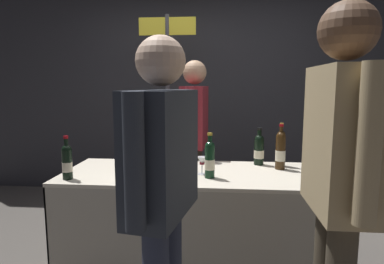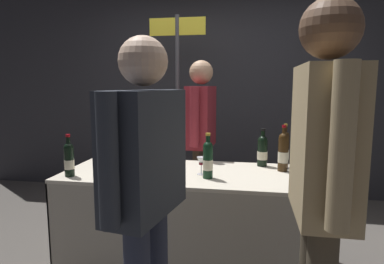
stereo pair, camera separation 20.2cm
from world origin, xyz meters
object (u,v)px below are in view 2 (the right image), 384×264
at_px(featured_wine_bottle, 312,163).
at_px(taster_foreground_right, 323,172).
at_px(vendor_presenter, 201,129).
at_px(display_bottle_0, 69,159).
at_px(wine_glass_near_vendor, 201,162).
at_px(booth_signpost, 178,89).
at_px(tasting_table, 192,201).
at_px(wine_glass_mid, 169,168).

xyz_separation_m(featured_wine_bottle, taster_foreground_right, (-0.11, -0.82, 0.15)).
bearing_deg(vendor_presenter, taster_foreground_right, 27.67).
xyz_separation_m(featured_wine_bottle, display_bottle_0, (-1.65, -0.10, -0.02)).
bearing_deg(wine_glass_near_vendor, booth_signpost, 109.44).
height_order(tasting_table, booth_signpost, booth_signpost).
bearing_deg(booth_signpost, display_bottle_0, -107.40).
distance_m(tasting_table, vendor_presenter, 0.85).
xyz_separation_m(wine_glass_near_vendor, wine_glass_mid, (-0.19, -0.21, -0.00)).
xyz_separation_m(vendor_presenter, taster_foreground_right, (0.75, -1.71, 0.07)).
bearing_deg(booth_signpost, wine_glass_near_vendor, -70.56).
height_order(display_bottle_0, taster_foreground_right, taster_foreground_right).
xyz_separation_m(taster_foreground_right, booth_signpost, (-1.08, 2.20, 0.31)).
bearing_deg(taster_foreground_right, display_bottle_0, 65.03).
bearing_deg(featured_wine_bottle, booth_signpost, 130.72).
bearing_deg(wine_glass_near_vendor, wine_glass_mid, -131.51).
xyz_separation_m(display_bottle_0, taster_foreground_right, (1.54, -0.72, 0.17)).
bearing_deg(display_bottle_0, taster_foreground_right, -25.19).
height_order(vendor_presenter, taster_foreground_right, taster_foreground_right).
bearing_deg(taster_foreground_right, vendor_presenter, 23.80).
distance_m(display_bottle_0, vendor_presenter, 1.27).
relative_size(featured_wine_bottle, display_bottle_0, 1.16).
xyz_separation_m(featured_wine_bottle, wine_glass_near_vendor, (-0.74, 0.11, -0.05)).
bearing_deg(tasting_table, vendor_presenter, 93.09).
distance_m(vendor_presenter, taster_foreground_right, 1.87).
distance_m(wine_glass_near_vendor, vendor_presenter, 0.80).
bearing_deg(wine_glass_mid, display_bottle_0, 179.46).
bearing_deg(featured_wine_bottle, wine_glass_near_vendor, 171.50).
height_order(tasting_table, taster_foreground_right, taster_foreground_right).
height_order(featured_wine_bottle, taster_foreground_right, taster_foreground_right).
bearing_deg(tasting_table, display_bottle_0, -162.64).
bearing_deg(taster_foreground_right, featured_wine_bottle, -7.41).
bearing_deg(taster_foreground_right, booth_signpost, 26.32).
distance_m(vendor_presenter, booth_signpost, 0.70).
height_order(featured_wine_bottle, vendor_presenter, vendor_presenter).
bearing_deg(featured_wine_bottle, taster_foreground_right, -97.64).
bearing_deg(tasting_table, taster_foreground_right, -54.32).
relative_size(featured_wine_bottle, wine_glass_near_vendor, 2.72).
bearing_deg(vendor_presenter, tasting_table, 7.18).
height_order(taster_foreground_right, booth_signpost, booth_signpost).
xyz_separation_m(tasting_table, featured_wine_bottle, (0.82, -0.16, 0.36)).
bearing_deg(wine_glass_near_vendor, display_bottle_0, -167.25).
height_order(featured_wine_bottle, display_bottle_0, featured_wine_bottle).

